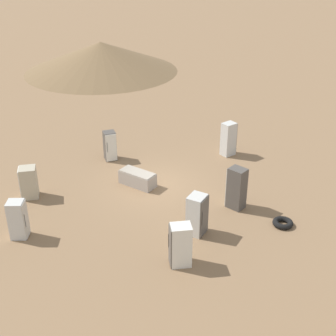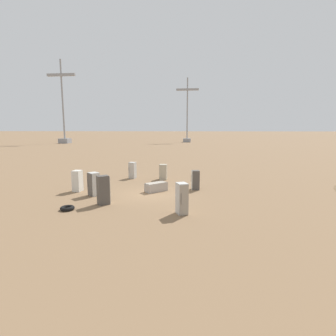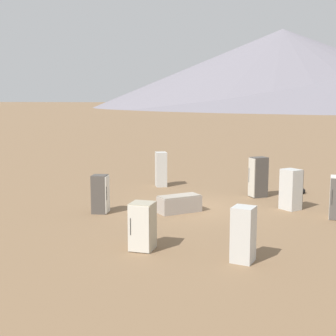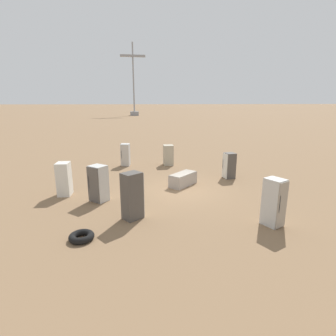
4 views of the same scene
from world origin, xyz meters
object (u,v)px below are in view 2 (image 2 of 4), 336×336
at_px(discarded_fridge_0, 195,180).
at_px(scrap_tire, 67,208).
at_px(discarded_fridge_2, 78,181).
at_px(discarded_fridge_7, 156,187).
at_px(discarded_fridge_6, 132,170).
at_px(discarded_fridge_4, 182,199).
at_px(discarded_fridge_1, 103,190).
at_px(power_pylon_0, 187,123).
at_px(power_pylon_1, 64,118).
at_px(discarded_fridge_5, 94,184).
at_px(discarded_fridge_3, 163,172).

xyz_separation_m(discarded_fridge_0, scrap_tire, (-7.87, -6.43, -0.68)).
relative_size(discarded_fridge_2, discarded_fridge_7, 0.93).
xyz_separation_m(discarded_fridge_6, discarded_fridge_7, (3.24, -5.31, -0.46)).
xyz_separation_m(discarded_fridge_4, discarded_fridge_6, (-5.59, 10.72, -0.11)).
distance_m(discarded_fridge_2, discarded_fridge_7, 6.34).
distance_m(discarded_fridge_4, discarded_fridge_6, 12.09).
bearing_deg(scrap_tire, discarded_fridge_7, 48.91).
bearing_deg(discarded_fridge_1, scrap_tire, -86.65).
height_order(power_pylon_0, power_pylon_1, power_pylon_1).
xyz_separation_m(discarded_fridge_0, discarded_fridge_2, (-9.41, -1.61, 0.05)).
bearing_deg(discarded_fridge_5, discarded_fridge_2, 9.37).
height_order(power_pylon_1, discarded_fridge_2, power_pylon_1).
height_order(power_pylon_0, discarded_fridge_3, power_pylon_0).
bearing_deg(discarded_fridge_3, power_pylon_0, 90.90).
xyz_separation_m(discarded_fridge_2, discarded_fridge_7, (6.29, 0.61, -0.49)).
bearing_deg(discarded_fridge_3, discarded_fridge_4, -76.26).
xyz_separation_m(power_pylon_0, discarded_fridge_1, (-2.65, -82.46, -6.30)).
height_order(discarded_fridge_3, scrap_tire, discarded_fridge_3).
distance_m(power_pylon_0, power_pylon_1, 43.58).
distance_m(discarded_fridge_0, discarded_fridge_6, 7.69).
relative_size(discarded_fridge_0, discarded_fridge_1, 0.82).
bearing_deg(discarded_fridge_6, discarded_fridge_4, 129.15).
distance_m(power_pylon_0, discarded_fridge_7, 78.80).
bearing_deg(discarded_fridge_5, discarded_fridge_0, -118.75).
height_order(discarded_fridge_2, discarded_fridge_3, discarded_fridge_2).
bearing_deg(power_pylon_0, discarded_fridge_5, -93.00).
height_order(discarded_fridge_1, discarded_fridge_4, discarded_fridge_1).
bearing_deg(discarded_fridge_1, power_pylon_1, 173.27).
xyz_separation_m(power_pylon_1, discarded_fridge_1, (39.23, -70.46, -7.70)).
bearing_deg(scrap_tire, discarded_fridge_1, 39.19).
relative_size(power_pylon_0, discarded_fridge_7, 12.79).
bearing_deg(discarded_fridge_4, discarded_fridge_2, -53.77).
xyz_separation_m(discarded_fridge_0, discarded_fridge_6, (-6.36, 4.32, 0.02)).
distance_m(discarded_fridge_4, discarded_fridge_5, 7.77).
relative_size(discarded_fridge_4, scrap_tire, 2.14).
distance_m(power_pylon_1, discarded_fridge_6, 72.94).
bearing_deg(discarded_fridge_4, power_pylon_1, -83.03).
distance_m(power_pylon_0, discarded_fridge_3, 73.73).
xyz_separation_m(discarded_fridge_7, scrap_tire, (-4.74, -5.44, -0.24)).
distance_m(discarded_fridge_1, scrap_tire, 2.49).
bearing_deg(discarded_fridge_6, discarded_fridge_7, 132.92).
distance_m(power_pylon_1, scrap_tire, 81.53).
height_order(power_pylon_0, discarded_fridge_2, power_pylon_0).
height_order(discarded_fridge_0, discarded_fridge_4, discarded_fridge_4).
bearing_deg(discarded_fridge_5, power_pylon_0, -51.50).
relative_size(discarded_fridge_1, discarded_fridge_7, 1.06).
bearing_deg(discarded_fridge_4, discarded_fridge_7, -91.21).
relative_size(power_pylon_1, discarded_fridge_4, 15.00).
relative_size(power_pylon_1, discarded_fridge_0, 17.51).
bearing_deg(discarded_fridge_5, power_pylon_1, -19.60).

